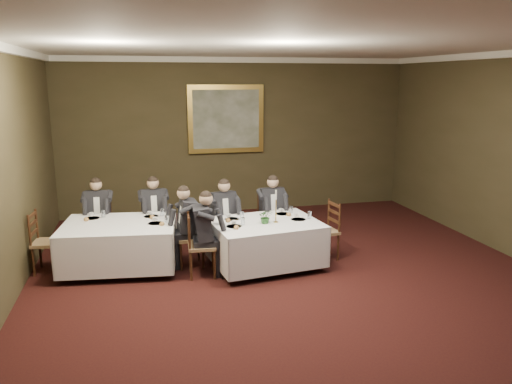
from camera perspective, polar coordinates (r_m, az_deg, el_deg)
name	(u,v)px	position (r m, az deg, el deg)	size (l,w,h in m)	color
ground	(307,298)	(7.26, 5.91, -11.92)	(10.00, 10.00, 0.00)	black
ceiling	(314,41)	(6.62, 6.63, 16.81)	(8.00, 10.00, 0.10)	silver
back_wall	(238,136)	(11.50, -2.10, 6.41)	(8.00, 0.10, 3.50)	#38311C
crown_molding	(314,46)	(6.61, 6.61, 16.29)	(8.00, 10.00, 0.12)	white
table_main	(266,240)	(8.19, 1.10, -5.55)	(1.87, 1.52, 0.67)	black
table_second	(120,242)	(8.40, -15.31, -5.54)	(1.94, 1.56, 0.67)	black
chair_main_backleft	(223,238)	(8.89, -3.81, -5.22)	(0.52, 0.50, 1.00)	olive
diner_main_backleft	(223,225)	(8.81, -3.80, -3.82)	(0.49, 0.55, 1.35)	black
chair_main_backright	(271,232)	(9.19, 1.71, -4.59)	(0.46, 0.44, 1.00)	olive
diner_main_backright	(271,220)	(9.11, 1.74, -3.24)	(0.43, 0.50, 1.35)	black
chair_main_endleft	(201,258)	(7.93, -6.26, -7.53)	(0.45, 0.47, 1.00)	olive
diner_main_endleft	(202,244)	(7.85, -6.22, -5.96)	(0.51, 0.44, 1.35)	black
chair_main_endright	(324,242)	(8.69, 7.78, -5.73)	(0.47, 0.49, 1.00)	olive
chair_sec_backleft	(100,236)	(9.40, -17.37, -4.78)	(0.46, 0.44, 1.00)	olive
diner_sec_backleft	(99,224)	(9.32, -17.47, -3.46)	(0.44, 0.50, 1.35)	black
chair_sec_backright	(155,234)	(9.27, -11.49, -4.69)	(0.46, 0.44, 1.00)	olive
diner_sec_backright	(154,222)	(9.19, -11.55, -3.35)	(0.43, 0.50, 1.35)	black
chair_sec_endright	(191,249)	(8.36, -7.46, -6.48)	(0.45, 0.47, 1.00)	olive
diner_sec_endright	(190,236)	(8.29, -7.59, -4.99)	(0.51, 0.44, 1.35)	black
chair_sec_endleft	(48,255)	(8.70, -22.71, -6.62)	(0.46, 0.48, 1.00)	olive
centerpiece	(266,216)	(7.99, 1.10, -2.74)	(0.22, 0.19, 0.25)	#2D5926
candlestick	(276,210)	(8.03, 2.29, -2.09)	(0.08, 0.08, 0.55)	#B79338
place_setting_table_main	(235,217)	(8.30, -2.46, -2.82)	(0.33, 0.31, 0.14)	white
place_setting_table_second	(96,216)	(8.77, -17.86, -2.59)	(0.33, 0.31, 0.14)	white
painting	(226,119)	(11.35, -3.45, 8.32)	(1.72, 0.09, 1.52)	gold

